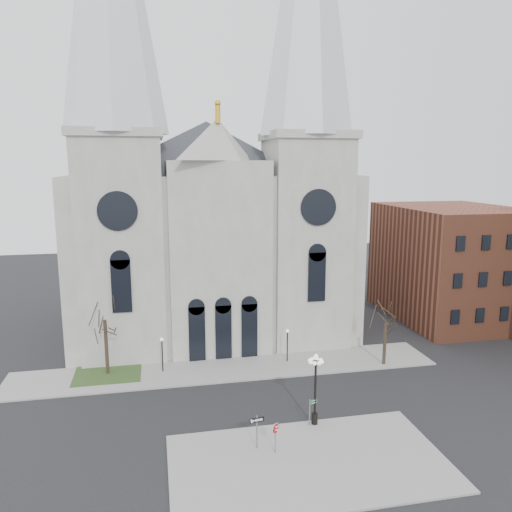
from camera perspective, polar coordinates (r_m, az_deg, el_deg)
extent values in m
plane|color=black|center=(38.80, -0.80, -19.14)|extent=(160.00, 160.00, 0.00)
cube|color=gray|center=(35.26, 6.04, -22.40)|extent=(18.00, 10.00, 0.14)
cube|color=gray|center=(48.51, -3.30, -12.73)|extent=(40.00, 6.00, 0.14)
cube|color=#2F4D21|center=(49.24, -16.57, -12.78)|extent=(6.00, 5.00, 0.18)
cube|color=gray|center=(60.34, -5.45, 0.73)|extent=(30.00, 24.00, 18.00)
pyramid|color=#2D3035|center=(59.66, -5.71, 15.08)|extent=(33.00, 26.40, 6.00)
cube|color=gray|center=(51.40, -15.04, 0.97)|extent=(8.00, 8.00, 22.00)
cylinder|color=black|center=(46.89, -15.55, 4.99)|extent=(3.60, 0.30, 3.60)
cube|color=gray|center=(53.66, 5.65, 1.67)|extent=(8.00, 8.00, 22.00)
cylinder|color=black|center=(49.36, 7.13, 5.55)|extent=(3.60, 0.30, 3.60)
cube|color=gray|center=(50.43, -4.24, -0.32)|extent=(10.00, 5.00, 19.50)
pyramid|color=gray|center=(49.59, -4.42, 13.14)|extent=(11.00, 5.00, 4.00)
cube|color=brown|center=(67.11, 21.38, -0.69)|extent=(14.00, 18.00, 14.00)
cylinder|color=black|center=(48.32, -16.73, -10.01)|extent=(0.32, 0.32, 5.25)
cylinder|color=black|center=(50.20, 14.49, -9.75)|extent=(0.32, 0.32, 4.20)
cylinder|color=black|center=(47.97, -10.65, -11.15)|extent=(0.12, 0.12, 3.00)
sphere|color=white|center=(47.40, -10.72, -9.35)|extent=(0.32, 0.32, 0.32)
cylinder|color=black|center=(49.51, 3.60, -10.28)|extent=(0.12, 0.12, 3.00)
sphere|color=white|center=(48.96, 3.62, -8.53)|extent=(0.32, 0.32, 0.32)
cylinder|color=slate|center=(35.43, 2.21, -20.08)|extent=(0.08, 0.08, 2.06)
cylinder|color=#BB0C14|center=(35.07, 2.22, -19.07)|extent=(0.69, 0.27, 0.72)
cylinder|color=white|center=(35.07, 2.22, -19.07)|extent=(0.73, 0.27, 0.77)
cube|color=white|center=(35.02, 2.22, -18.91)|extent=(0.38, 0.15, 0.09)
cube|color=white|center=(35.13, 2.22, -19.24)|extent=(0.43, 0.17, 0.09)
cylinder|color=black|center=(38.29, 6.77, -15.33)|extent=(0.17, 0.17, 4.83)
cylinder|color=black|center=(39.20, 6.71, -17.96)|extent=(0.46, 0.46, 0.84)
sphere|color=white|center=(37.13, 6.87, -11.31)|extent=(0.34, 0.34, 0.34)
cylinder|color=slate|center=(35.78, 0.10, -19.47)|extent=(0.10, 0.10, 2.36)
cube|color=black|center=(35.34, 0.10, -18.21)|extent=(1.03, 0.20, 0.34)
cylinder|color=slate|center=(38.65, 6.14, -17.36)|extent=(0.08, 0.08, 2.05)
cube|color=#0E6329|center=(38.42, 6.59, -16.07)|extent=(0.56, 0.20, 0.14)
cube|color=#0E6329|center=(38.50, 6.58, -16.31)|extent=(0.56, 0.20, 0.14)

